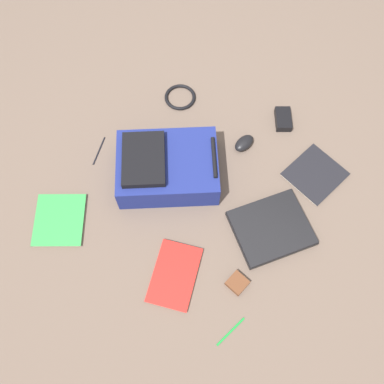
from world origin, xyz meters
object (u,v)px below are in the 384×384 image
Objects in this scene: book_blue at (315,174)px; pen_black at (99,151)px; backpack at (166,167)px; computer_mouse at (244,143)px; cable_coil at (180,97)px; power_brick at (283,119)px; earbud_pouch at (237,283)px; book_red at (175,275)px; pen_blue at (231,332)px; laptop at (271,228)px; book_comic at (60,220)px.

pen_black is (0.87, 0.41, -0.00)m from book_blue.
backpack is 0.38m from computer_mouse.
power_brick is at bearing -162.72° from cable_coil.
earbud_pouch reaches higher than pen_black.
book_red is at bearing 127.94° from backpack.
power_brick reaches higher than pen_blue.
laptop reaches higher than cable_coil.
book_comic is at bearing 58.70° from backpack.
book_red is at bearing -12.16° from pen_blue.
backpack is 0.60m from power_brick.
book_blue is at bearing -154.47° from pen_black.
pen_blue is at bearing 143.81° from backpack.
pen_blue is 2.03× the size of earbud_pouch.
laptop is 1.31× the size of book_comic.
laptop is 0.44m from pen_blue.
cable_coil reaches higher than book_blue.
book_red is 0.75m from book_blue.
book_blue is (-0.27, -0.70, -0.00)m from book_red.
cable_coil is (0.68, -0.35, -0.01)m from laptop.
backpack is 0.56m from earbud_pouch.
earbud_pouch is at bearing 167.52° from pen_black.
power_brick reaches higher than book_comic.
laptop is 0.76m from cable_coil.
laptop is (-0.50, -0.02, -0.06)m from backpack.
earbud_pouch is (-0.82, 0.18, 0.01)m from pen_black.
book_red is 0.53m from book_comic.
computer_mouse is (0.34, 0.04, 0.02)m from book_blue.
computer_mouse is at bearing -62.38° from earbud_pouch.
laptop is 0.83m from pen_black.
book_comic is (0.53, 0.07, -0.00)m from book_red.
power_brick is (0.21, -0.50, 0.00)m from laptop.
book_red is at bearing -172.90° from book_comic.
book_blue reaches higher than pen_black.
pen_black is at bearing 25.53° from book_blue.
pen_blue is (-0.89, 0.35, 0.00)m from pen_black.
pen_black is (0.60, -0.29, -0.00)m from book_red.
cable_coil is at bearing -58.05° from book_red.
cable_coil is (0.45, -0.73, -0.00)m from book_red.
computer_mouse is 0.81m from pen_blue.
cable_coil is at bearing -27.28° from laptop.
backpack reaches higher than laptop.
book_blue is 0.72m from cable_coil.
book_red is 0.87m from power_brick.
earbud_pouch is (0.04, 0.60, 0.01)m from book_blue.
book_red is 0.25m from earbud_pouch.
backpack reaches higher than computer_mouse.
power_brick is at bearing -75.06° from earbud_pouch.
pen_black is (0.62, 0.59, -0.01)m from power_brick.
power_brick is at bearing -91.21° from book_red.
book_blue is 1.86× the size of pen_blue.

